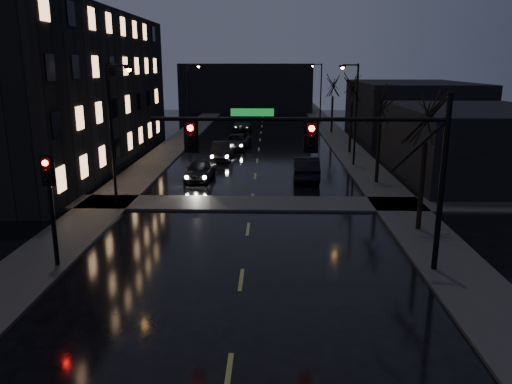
# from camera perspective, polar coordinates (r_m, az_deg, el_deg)

# --- Properties ---
(sidewalk_left) EXTENTS (3.00, 140.00, 0.12)m
(sidewalk_left) POSITION_cam_1_polar(r_m,az_deg,el_deg) (46.27, -10.38, 4.35)
(sidewalk_left) COLOR #2D2D2B
(sidewalk_left) RESTS_ON ground
(sidewalk_right) EXTENTS (3.00, 140.00, 0.12)m
(sidewalk_right) POSITION_cam_1_polar(r_m,az_deg,el_deg) (45.88, 10.93, 4.24)
(sidewalk_right) COLOR #2D2D2B
(sidewalk_right) RESTS_ON ground
(sidewalk_cross) EXTENTS (40.00, 3.00, 0.12)m
(sidewalk_cross) POSITION_cam_1_polar(r_m,az_deg,el_deg) (29.19, -0.54, -1.31)
(sidewalk_cross) COLOR #2D2D2B
(sidewalk_cross) RESTS_ON ground
(apartment_block) EXTENTS (12.00, 30.00, 12.00)m
(apartment_block) POSITION_cam_1_polar(r_m,az_deg,el_deg) (43.33, -22.73, 10.73)
(apartment_block) COLOR black
(apartment_block) RESTS_ON ground
(commercial_right_near) EXTENTS (10.00, 14.00, 5.00)m
(commercial_right_near) POSITION_cam_1_polar(r_m,az_deg,el_deg) (38.78, 23.54, 5.12)
(commercial_right_near) COLOR black
(commercial_right_near) RESTS_ON ground
(commercial_right_far) EXTENTS (12.00, 18.00, 6.00)m
(commercial_right_far) POSITION_cam_1_polar(r_m,az_deg,el_deg) (59.94, 17.23, 9.05)
(commercial_right_far) COLOR black
(commercial_right_far) RESTS_ON ground
(far_block) EXTENTS (22.00, 10.00, 8.00)m
(far_block) POSITION_cam_1_polar(r_m,az_deg,el_deg) (87.75, -1.09, 11.86)
(far_block) COLOR black
(far_block) RESTS_ON ground
(signal_mast) EXTENTS (11.11, 0.41, 7.00)m
(signal_mast) POSITION_cam_1_polar(r_m,az_deg,el_deg) (19.03, 10.05, 4.78)
(signal_mast) COLOR black
(signal_mast) RESTS_ON ground
(signal_pole_left) EXTENTS (0.35, 0.41, 4.53)m
(signal_pole_left) POSITION_cam_1_polar(r_m,az_deg,el_deg) (21.04, -22.46, -0.36)
(signal_pole_left) COLOR black
(signal_pole_left) RESTS_ON ground
(tree_near) EXTENTS (3.52, 3.52, 8.08)m
(tree_near) POSITION_cam_1_polar(r_m,az_deg,el_deg) (24.75, 19.13, 9.56)
(tree_near) COLOR black
(tree_near) RESTS_ON ground
(tree_mid_a) EXTENTS (3.30, 3.30, 7.58)m
(tree_mid_a) POSITION_cam_1_polar(r_m,az_deg,el_deg) (34.43, 14.14, 10.42)
(tree_mid_a) COLOR black
(tree_mid_a) RESTS_ON ground
(tree_mid_b) EXTENTS (3.74, 3.74, 8.59)m
(tree_mid_b) POSITION_cam_1_polar(r_m,az_deg,el_deg) (46.18, 11.00, 12.49)
(tree_mid_b) COLOR black
(tree_mid_b) RESTS_ON ground
(tree_far) EXTENTS (3.43, 3.43, 7.88)m
(tree_far) POSITION_cam_1_polar(r_m,az_deg,el_deg) (60.05, 8.82, 12.46)
(tree_far) COLOR black
(tree_far) RESTS_ON ground
(streetlight_l_near) EXTENTS (1.53, 0.28, 8.00)m
(streetlight_l_near) POSITION_cam_1_polar(r_m,az_deg,el_deg) (29.07, -15.85, 7.56)
(streetlight_l_near) COLOR black
(streetlight_l_near) RESTS_ON ground
(streetlight_l_far) EXTENTS (1.53, 0.28, 8.00)m
(streetlight_l_far) POSITION_cam_1_polar(r_m,az_deg,el_deg) (55.34, -7.53, 11.01)
(streetlight_l_far) COLOR black
(streetlight_l_far) RESTS_ON ground
(streetlight_r_mid) EXTENTS (1.53, 0.28, 8.00)m
(streetlight_r_mid) POSITION_cam_1_polar(r_m,az_deg,el_deg) (40.23, 11.08, 9.61)
(streetlight_r_mid) COLOR black
(streetlight_r_mid) RESTS_ON ground
(streetlight_r_far) EXTENTS (1.53, 0.28, 8.00)m
(streetlight_r_far) POSITION_cam_1_polar(r_m,az_deg,el_deg) (67.96, 7.25, 11.64)
(streetlight_r_far) COLOR black
(streetlight_r_far) RESTS_ON ground
(oncoming_car_a) EXTENTS (2.03, 4.48, 1.49)m
(oncoming_car_a) POSITION_cam_1_polar(r_m,az_deg,el_deg) (35.57, -6.42, 2.61)
(oncoming_car_a) COLOR black
(oncoming_car_a) RESTS_ON ground
(oncoming_car_b) EXTENTS (1.67, 4.59, 1.50)m
(oncoming_car_b) POSITION_cam_1_polar(r_m,az_deg,el_deg) (42.94, -3.93, 4.72)
(oncoming_car_b) COLOR black
(oncoming_car_b) RESTS_ON ground
(oncoming_car_c) EXTENTS (2.96, 5.28, 1.39)m
(oncoming_car_c) POSITION_cam_1_polar(r_m,az_deg,el_deg) (48.30, -2.29, 5.76)
(oncoming_car_c) COLOR black
(oncoming_car_c) RESTS_ON ground
(oncoming_car_d) EXTENTS (2.88, 5.82, 1.63)m
(oncoming_car_d) POSITION_cam_1_polar(r_m,az_deg,el_deg) (62.44, -1.64, 7.86)
(oncoming_car_d) COLOR black
(oncoming_car_d) RESTS_ON ground
(lead_car) EXTENTS (1.89, 5.10, 1.67)m
(lead_car) POSITION_cam_1_polar(r_m,az_deg,el_deg) (35.57, 5.72, 2.78)
(lead_car) COLOR black
(lead_car) RESTS_ON ground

